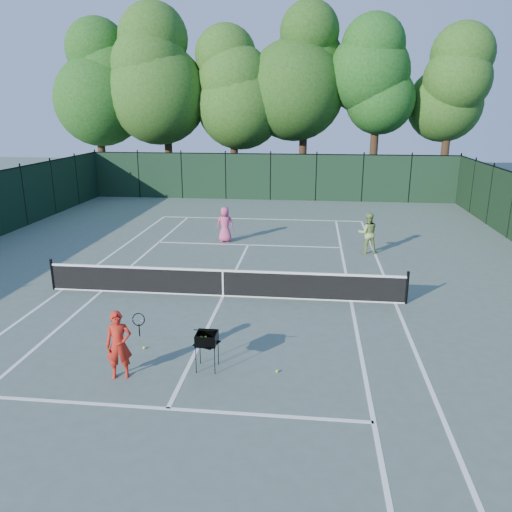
# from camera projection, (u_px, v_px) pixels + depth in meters

# --- Properties ---
(ground) EXTENTS (90.00, 90.00, 0.00)m
(ground) POSITION_uv_depth(u_px,v_px,m) (223.00, 296.00, 16.24)
(ground) COLOR #4C5D52
(ground) RESTS_ON ground
(sideline_doubles_left) EXTENTS (0.10, 23.77, 0.01)m
(sideline_doubles_left) POSITION_uv_depth(u_px,v_px,m) (63.00, 289.00, 16.83)
(sideline_doubles_left) COLOR white
(sideline_doubles_left) RESTS_ON ground
(sideline_doubles_right) EXTENTS (0.10, 23.77, 0.01)m
(sideline_doubles_right) POSITION_uv_depth(u_px,v_px,m) (395.00, 303.00, 15.64)
(sideline_doubles_right) COLOR white
(sideline_doubles_right) RESTS_ON ground
(sideline_singles_left) EXTENTS (0.10, 23.77, 0.01)m
(sideline_singles_left) POSITION_uv_depth(u_px,v_px,m) (102.00, 291.00, 16.68)
(sideline_singles_left) COLOR white
(sideline_singles_left) RESTS_ON ground
(sideline_singles_right) EXTENTS (0.10, 23.77, 0.01)m
(sideline_singles_right) POSITION_uv_depth(u_px,v_px,m) (351.00, 301.00, 15.79)
(sideline_singles_right) COLOR white
(sideline_singles_right) RESTS_ON ground
(baseline_far) EXTENTS (10.97, 0.10, 0.01)m
(baseline_far) POSITION_uv_depth(u_px,v_px,m) (261.00, 219.00, 27.56)
(baseline_far) COLOR white
(baseline_far) RESTS_ON ground
(service_line_near) EXTENTS (8.23, 0.10, 0.01)m
(service_line_near) POSITION_uv_depth(u_px,v_px,m) (168.00, 409.00, 10.14)
(service_line_near) COLOR white
(service_line_near) RESTS_ON ground
(service_line_far) EXTENTS (8.23, 0.10, 0.01)m
(service_line_far) POSITION_uv_depth(u_px,v_px,m) (248.00, 245.00, 22.33)
(service_line_far) COLOR white
(service_line_far) RESTS_ON ground
(center_service_line) EXTENTS (0.10, 12.80, 0.01)m
(center_service_line) POSITION_uv_depth(u_px,v_px,m) (223.00, 296.00, 16.23)
(center_service_line) COLOR white
(center_service_line) RESTS_ON ground
(tennis_net) EXTENTS (11.69, 0.09, 1.06)m
(tennis_net) POSITION_uv_depth(u_px,v_px,m) (223.00, 282.00, 16.10)
(tennis_net) COLOR black
(tennis_net) RESTS_ON ground
(fence_far) EXTENTS (24.00, 0.05, 3.00)m
(fence_far) POSITION_uv_depth(u_px,v_px,m) (270.00, 177.00, 32.96)
(fence_far) COLOR black
(fence_far) RESTS_ON ground
(tree_0) EXTENTS (6.40, 6.40, 13.14)m
(tree_0) POSITION_uv_depth(u_px,v_px,m) (95.00, 75.00, 35.81)
(tree_0) COLOR black
(tree_0) RESTS_ON ground
(tree_1) EXTENTS (6.80, 6.80, 13.98)m
(tree_1) POSITION_uv_depth(u_px,v_px,m) (165.00, 67.00, 35.59)
(tree_1) COLOR black
(tree_1) RESTS_ON ground
(tree_2) EXTENTS (6.00, 6.00, 12.40)m
(tree_2) POSITION_uv_depth(u_px,v_px,m) (233.00, 81.00, 35.14)
(tree_2) COLOR black
(tree_2) RESTS_ON ground
(tree_3) EXTENTS (7.00, 7.00, 14.45)m
(tree_3) POSITION_uv_depth(u_px,v_px,m) (305.00, 62.00, 34.71)
(tree_3) COLOR black
(tree_3) RESTS_ON ground
(tree_4) EXTENTS (6.20, 6.20, 12.97)m
(tree_4) POSITION_uv_depth(u_px,v_px,m) (379.00, 74.00, 33.75)
(tree_4) COLOR black
(tree_4) RESTS_ON ground
(tree_5) EXTENTS (5.80, 5.80, 12.23)m
(tree_5) POSITION_uv_depth(u_px,v_px,m) (452.00, 80.00, 33.81)
(tree_5) COLOR black
(tree_5) RESTS_ON ground
(coach) EXTENTS (0.81, 0.79, 1.59)m
(coach) POSITION_uv_depth(u_px,v_px,m) (119.00, 345.00, 11.14)
(coach) COLOR red
(coach) RESTS_ON ground
(player_pink) EXTENTS (0.79, 0.52, 1.61)m
(player_pink) POSITION_uv_depth(u_px,v_px,m) (225.00, 224.00, 22.66)
(player_pink) COLOR #C74671
(player_pink) RESTS_ON ground
(player_green) EXTENTS (0.91, 0.75, 1.73)m
(player_green) POSITION_uv_depth(u_px,v_px,m) (368.00, 233.00, 20.87)
(player_green) COLOR #89A954
(player_green) RESTS_ON ground
(ball_hopper) EXTENTS (0.61, 0.61, 0.92)m
(ball_hopper) POSITION_uv_depth(u_px,v_px,m) (207.00, 339.00, 11.48)
(ball_hopper) COLOR black
(ball_hopper) RESTS_ON ground
(loose_ball_near_cart) EXTENTS (0.07, 0.07, 0.07)m
(loose_ball_near_cart) POSITION_uv_depth(u_px,v_px,m) (277.00, 371.00, 11.52)
(loose_ball_near_cart) COLOR #BAD92C
(loose_ball_near_cart) RESTS_ON ground
(loose_ball_midcourt) EXTENTS (0.07, 0.07, 0.07)m
(loose_ball_midcourt) POSITION_uv_depth(u_px,v_px,m) (144.00, 348.00, 12.65)
(loose_ball_midcourt) COLOR #D3ED30
(loose_ball_midcourt) RESTS_ON ground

